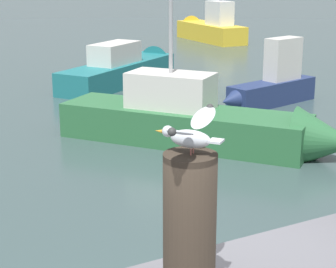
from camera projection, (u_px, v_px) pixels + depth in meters
mooring_post at (190, 227)px, 3.36m from camera, size 0.30×0.30×0.86m
seagull at (190, 133)px, 3.22m from camera, size 0.53×0.45×0.22m
boat_green at (210, 124)px, 11.92m from camera, size 4.58×5.53×3.66m
boat_navy at (271, 84)px, 15.43m from camera, size 3.29×1.29×1.70m
boat_teal at (128, 68)px, 18.57m from camera, size 5.39×4.07×1.45m
boat_yellow at (206, 28)px, 28.71m from camera, size 1.51×5.36×4.66m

